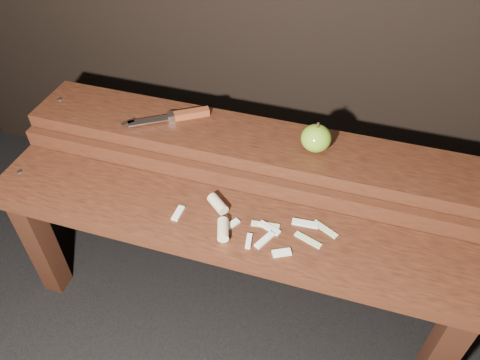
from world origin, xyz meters
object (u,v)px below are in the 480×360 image
(bench_front_tier, at_px, (225,242))
(knife, at_px, (180,115))
(apple, at_px, (316,138))
(bench_rear_tier, at_px, (252,163))

(bench_front_tier, relative_size, knife, 5.87)
(bench_front_tier, xyz_separation_m, knife, (-0.20, 0.25, 0.16))
(bench_front_tier, xyz_separation_m, apple, (0.16, 0.23, 0.18))
(bench_rear_tier, bearing_deg, bench_front_tier, -90.00)
(apple, distance_m, knife, 0.36)
(bench_front_tier, distance_m, apple, 0.33)
(bench_rear_tier, height_order, knife, knife)
(knife, bearing_deg, bench_front_tier, -50.74)
(bench_front_tier, relative_size, bench_rear_tier, 1.00)
(bench_rear_tier, bearing_deg, knife, 173.56)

